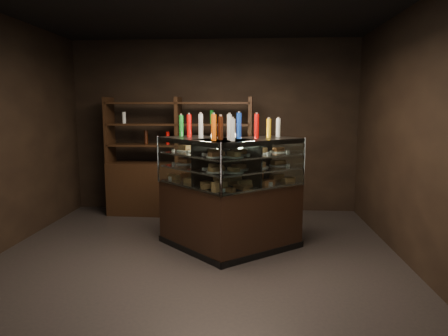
{
  "coord_description": "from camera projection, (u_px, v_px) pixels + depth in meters",
  "views": [
    {
      "loc": [
        0.64,
        -4.56,
        1.82
      ],
      "look_at": [
        0.33,
        0.25,
        1.09
      ],
      "focal_mm": 32.0,
      "sensor_mm": 36.0,
      "label": 1
    }
  ],
  "objects": [
    {
      "name": "display_case",
      "position": [
        228.0,
        213.0,
        5.13
      ],
      "size": [
        1.96,
        1.41,
        1.45
      ],
      "rotation": [
        0.0,
        0.0,
        -0.06
      ],
      "color": "black",
      "rests_on": "ground"
    },
    {
      "name": "room_shell",
      "position": [
        194.0,
        97.0,
        4.52
      ],
      "size": [
        5.02,
        5.02,
        3.01
      ],
      "color": "black",
      "rests_on": "ground"
    },
    {
      "name": "potted_conifer",
      "position": [
        252.0,
        212.0,
        5.35
      ],
      "size": [
        0.36,
        0.36,
        0.78
      ],
      "rotation": [
        0.0,
        0.0,
        -0.14
      ],
      "color": "black",
      "rests_on": "ground"
    },
    {
      "name": "ground",
      "position": [
        196.0,
        260.0,
        4.81
      ],
      "size": [
        5.0,
        5.0,
        0.0
      ],
      "primitive_type": "plane",
      "color": "black",
      "rests_on": "ground"
    },
    {
      "name": "back_shelving",
      "position": [
        179.0,
        180.0,
        6.78
      ],
      "size": [
        2.47,
        0.51,
        2.0
      ],
      "rotation": [
        0.0,
        0.0,
        -0.04
      ],
      "color": "black",
      "rests_on": "ground"
    },
    {
      "name": "bottles_top",
      "position": [
        228.0,
        127.0,
        4.97
      ],
      "size": [
        1.4,
        0.83,
        0.3
      ],
      "color": "#147223",
      "rests_on": "display_case"
    },
    {
      "name": "food_display",
      "position": [
        228.0,
        164.0,
        5.03
      ],
      "size": [
        1.58,
        0.97,
        0.45
      ],
      "color": "#BC7843",
      "rests_on": "display_case"
    }
  ]
}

